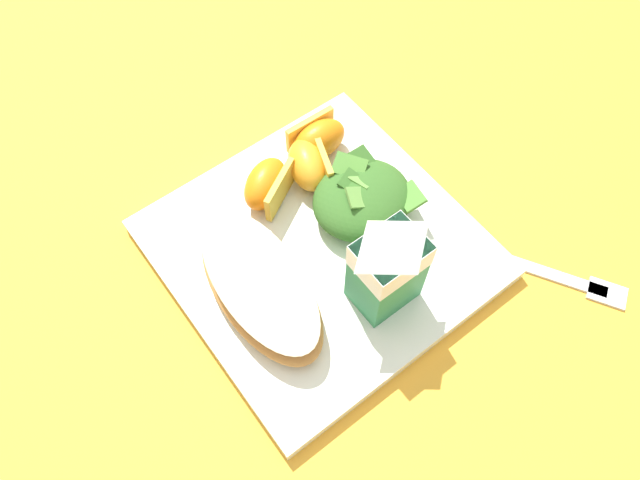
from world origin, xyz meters
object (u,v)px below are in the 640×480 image
white_plate (320,249)px  milk_carton (388,264)px  green_salad_pile (362,199)px  orange_wedge_middle (309,165)px  orange_wedge_front (318,139)px  metal_fork (545,272)px  cheesy_pizza_bread (260,285)px  orange_wedge_rear (267,184)px

white_plate → milk_carton: milk_carton is taller
green_salad_pile → orange_wedge_middle: 0.07m
orange_wedge_front → orange_wedge_middle: (0.03, 0.02, 0.00)m
green_salad_pile → milk_carton: bearing=63.1°
milk_carton → metal_fork: (-0.15, 0.07, -0.07)m
cheesy_pizza_bread → green_salad_pile: 0.13m
white_plate → orange_wedge_rear: bearing=-84.8°
milk_carton → metal_fork: size_ratio=0.65×
orange_wedge_middle → orange_wedge_rear: (0.05, -0.01, 0.00)m
green_salad_pile → metal_fork: bearing=123.4°
white_plate → orange_wedge_front: (-0.07, -0.09, 0.03)m
cheesy_pizza_bread → metal_fork: 0.28m
white_plate → metal_fork: size_ratio=1.64×
milk_carton → orange_wedge_front: bearing=-107.4°
cheesy_pizza_bread → milk_carton: milk_carton is taller
orange_wedge_front → orange_wedge_rear: same height
cheesy_pizza_bread → orange_wedge_middle: (-0.11, -0.08, 0.00)m
orange_wedge_front → orange_wedge_rear: (0.07, 0.01, 0.00)m
milk_carton → orange_wedge_front: 0.18m
milk_carton → orange_wedge_middle: (-0.03, -0.15, -0.04)m
cheesy_pizza_bread → orange_wedge_middle: orange_wedge_middle is taller
green_salad_pile → orange_wedge_rear: (0.06, -0.07, -0.00)m
cheesy_pizza_bread → orange_wedge_rear: orange_wedge_rear is taller
cheesy_pizza_bread → green_salad_pile: (-0.13, -0.02, 0.00)m
milk_carton → metal_fork: milk_carton is taller
orange_wedge_rear → orange_wedge_front: bearing=-168.7°
milk_carton → green_salad_pile: bearing=-116.9°
milk_carton → orange_wedge_front: size_ratio=1.81×
cheesy_pizza_bread → orange_wedge_front: (-0.14, -0.10, 0.00)m
white_plate → green_salad_pile: 0.06m
metal_fork → milk_carton: bearing=-27.1°
orange_wedge_middle → metal_fork: orange_wedge_middle is taller
white_plate → orange_wedge_rear: size_ratio=4.00×
green_salad_pile → orange_wedge_front: size_ratio=1.65×
cheesy_pizza_bread → metal_fork: size_ratio=1.03×
white_plate → metal_fork: (-0.16, 0.15, -0.01)m
green_salad_pile → orange_wedge_rear: 0.09m
green_salad_pile → metal_fork: (-0.10, 0.16, -0.03)m
cheesy_pizza_bread → green_salad_pile: size_ratio=1.75×
orange_wedge_middle → metal_fork: 0.25m
orange_wedge_middle → metal_fork: bearing=118.4°
metal_fork → cheesy_pizza_bread: bearing=-31.2°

